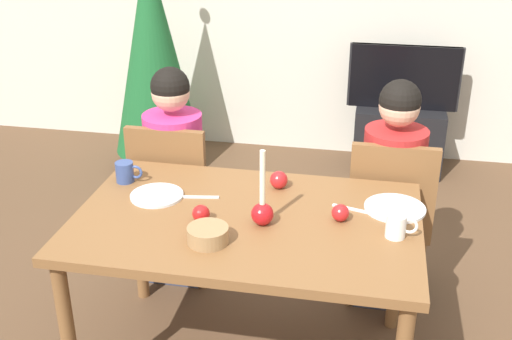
% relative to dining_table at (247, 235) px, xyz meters
% --- Properties ---
extents(dining_table, '(1.40, 0.90, 0.75)m').
position_rel_dining_table_xyz_m(dining_table, '(0.00, 0.00, 0.00)').
color(dining_table, brown).
rests_on(dining_table, ground).
extents(chair_left, '(0.40, 0.40, 0.90)m').
position_rel_dining_table_xyz_m(chair_left, '(-0.51, 0.61, -0.15)').
color(chair_left, brown).
rests_on(chair_left, ground).
extents(chair_right, '(0.40, 0.40, 0.90)m').
position_rel_dining_table_xyz_m(chair_right, '(0.59, 0.61, -0.15)').
color(chair_right, brown).
rests_on(chair_right, ground).
extents(person_left_child, '(0.30, 0.30, 1.17)m').
position_rel_dining_table_xyz_m(person_left_child, '(-0.51, 0.64, -0.10)').
color(person_left_child, '#33384C').
rests_on(person_left_child, ground).
extents(person_right_child, '(0.30, 0.30, 1.17)m').
position_rel_dining_table_xyz_m(person_right_child, '(0.59, 0.64, -0.10)').
color(person_right_child, '#33384C').
rests_on(person_right_child, ground).
extents(tv_stand, '(0.64, 0.40, 0.48)m').
position_rel_dining_table_xyz_m(tv_stand, '(0.67, 2.30, -0.43)').
color(tv_stand, black).
rests_on(tv_stand, ground).
extents(tv, '(0.79, 0.05, 0.46)m').
position_rel_dining_table_xyz_m(tv, '(0.67, 2.30, 0.04)').
color(tv, black).
rests_on(tv, tv_stand).
extents(christmas_tree, '(0.64, 0.64, 1.70)m').
position_rel_dining_table_xyz_m(christmas_tree, '(-1.10, 2.00, 0.21)').
color(christmas_tree, brown).
rests_on(christmas_tree, ground).
extents(candle_centerpiece, '(0.09, 0.09, 0.32)m').
position_rel_dining_table_xyz_m(candle_centerpiece, '(0.07, -0.04, 0.15)').
color(candle_centerpiece, red).
rests_on(candle_centerpiece, dining_table).
extents(plate_left, '(0.23, 0.23, 0.01)m').
position_rel_dining_table_xyz_m(plate_left, '(-0.42, 0.10, 0.09)').
color(plate_left, silver).
rests_on(plate_left, dining_table).
extents(plate_right, '(0.25, 0.25, 0.01)m').
position_rel_dining_table_xyz_m(plate_right, '(0.59, 0.18, 0.09)').
color(plate_right, silver).
rests_on(plate_right, dining_table).
extents(mug_left, '(0.13, 0.08, 0.09)m').
position_rel_dining_table_xyz_m(mug_left, '(-0.60, 0.22, 0.13)').
color(mug_left, '#33477F').
rests_on(mug_left, dining_table).
extents(mug_right, '(0.12, 0.08, 0.09)m').
position_rel_dining_table_xyz_m(mug_right, '(0.59, -0.04, 0.13)').
color(mug_right, white).
rests_on(mug_right, dining_table).
extents(fork_left, '(0.18, 0.04, 0.01)m').
position_rel_dining_table_xyz_m(fork_left, '(-0.24, 0.13, 0.09)').
color(fork_left, silver).
rests_on(fork_left, dining_table).
extents(fork_right, '(0.18, 0.06, 0.01)m').
position_rel_dining_table_xyz_m(fork_right, '(0.42, 0.14, 0.09)').
color(fork_right, silver).
rests_on(fork_right, dining_table).
extents(bowl_walnuts, '(0.16, 0.16, 0.06)m').
position_rel_dining_table_xyz_m(bowl_walnuts, '(-0.10, -0.22, 0.11)').
color(bowl_walnuts, '#99754C').
rests_on(bowl_walnuts, dining_table).
extents(apple_near_candle, '(0.08, 0.08, 0.08)m').
position_rel_dining_table_xyz_m(apple_near_candle, '(0.09, 0.29, 0.12)').
color(apple_near_candle, red).
rests_on(apple_near_candle, dining_table).
extents(apple_by_left_plate, '(0.07, 0.07, 0.07)m').
position_rel_dining_table_xyz_m(apple_by_left_plate, '(-0.17, -0.07, 0.12)').
color(apple_by_left_plate, red).
rests_on(apple_by_left_plate, dining_table).
extents(apple_by_right_mug, '(0.07, 0.07, 0.07)m').
position_rel_dining_table_xyz_m(apple_by_right_mug, '(0.37, 0.04, 0.12)').
color(apple_by_right_mug, red).
rests_on(apple_by_right_mug, dining_table).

